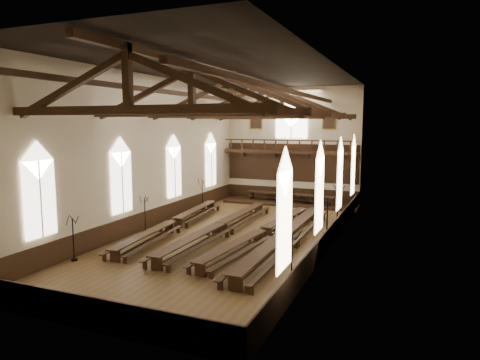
# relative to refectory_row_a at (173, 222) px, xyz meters

# --- Properties ---
(ground) EXTENTS (26.00, 26.00, 0.00)m
(ground) POSITION_rel_refectory_row_a_xyz_m (4.15, 0.15, -0.53)
(ground) COLOR brown
(ground) RESTS_ON ground
(room_walls) EXTENTS (26.00, 26.00, 26.00)m
(room_walls) POSITION_rel_refectory_row_a_xyz_m (4.15, 0.15, 5.93)
(room_walls) COLOR beige
(room_walls) RESTS_ON ground
(wainscot_band) EXTENTS (12.00, 26.00, 1.20)m
(wainscot_band) POSITION_rel_refectory_row_a_xyz_m (4.15, 0.15, 0.07)
(wainscot_band) COLOR black
(wainscot_band) RESTS_ON ground
(side_windows) EXTENTS (11.85, 19.80, 4.50)m
(side_windows) POSITION_rel_refectory_row_a_xyz_m (4.15, 0.15, 3.21)
(side_windows) COLOR silver
(side_windows) RESTS_ON room_walls
(end_window) EXTENTS (2.80, 0.12, 3.80)m
(end_window) POSITION_rel_refectory_row_a_xyz_m (4.15, 13.05, 6.70)
(end_window) COLOR white
(end_window) RESTS_ON room_walls
(minstrels_gallery) EXTENTS (11.80, 1.24, 3.70)m
(minstrels_gallery) POSITION_rel_refectory_row_a_xyz_m (4.15, 12.81, 3.38)
(minstrels_gallery) COLOR #341C10
(minstrels_gallery) RESTS_ON room_walls
(portraits) EXTENTS (7.75, 0.09, 1.45)m
(portraits) POSITION_rel_refectory_row_a_xyz_m (4.15, 13.04, 6.57)
(portraits) COLOR brown
(portraits) RESTS_ON room_walls
(roof_trusses) EXTENTS (11.70, 25.70, 2.80)m
(roof_trusses) POSITION_rel_refectory_row_a_xyz_m (4.15, 0.15, 7.69)
(roof_trusses) COLOR #341C10
(roof_trusses) RESTS_ON room_walls
(refectory_row_a) EXTENTS (2.12, 14.25, 0.72)m
(refectory_row_a) POSITION_rel_refectory_row_a_xyz_m (0.00, 0.00, 0.00)
(refectory_row_a) COLOR #341C10
(refectory_row_a) RESTS_ON ground
(refectory_row_b) EXTENTS (1.60, 14.70, 0.78)m
(refectory_row_b) POSITION_rel_refectory_row_a_xyz_m (3.32, 0.02, 0.04)
(refectory_row_b) COLOR #341C10
(refectory_row_b) RESTS_ON ground
(refectory_row_c) EXTENTS (2.11, 14.32, 0.73)m
(refectory_row_c) POSITION_rel_refectory_row_a_xyz_m (6.21, -0.12, 0.01)
(refectory_row_c) COLOR #341C10
(refectory_row_c) RESTS_ON ground
(refectory_row_d) EXTENTS (1.68, 15.09, 0.82)m
(refectory_row_d) POSITION_rel_refectory_row_a_xyz_m (7.74, -0.74, 0.07)
(refectory_row_d) COLOR #341C10
(refectory_row_d) RESTS_ON ground
(dais) EXTENTS (11.40, 2.78, 0.19)m
(dais) POSITION_rel_refectory_row_a_xyz_m (4.58, 11.55, -0.43)
(dais) COLOR black
(dais) RESTS_ON ground
(high_table) EXTENTS (8.02, 1.54, 0.75)m
(high_table) POSITION_rel_refectory_row_a_xyz_m (4.58, 11.55, 0.29)
(high_table) COLOR #341C10
(high_table) RESTS_ON dais
(high_chairs) EXTENTS (4.94, 0.44, 0.95)m
(high_chairs) POSITION_rel_refectory_row_a_xyz_m (4.58, 12.32, 0.18)
(high_chairs) COLOR #341C10
(high_chairs) RESTS_ON dais
(candelabrum_left_near) EXTENTS (0.68, 0.70, 2.33)m
(candelabrum_left_near) POSITION_rel_refectory_row_a_xyz_m (-1.40, -7.29, 0.18)
(candelabrum_left_near) COLOR black
(candelabrum_left_near) RESTS_ON ground
(candelabrum_left_mid) EXTENTS (0.71, 0.66, 2.34)m
(candelabrum_left_mid) POSITION_rel_refectory_row_a_xyz_m (-1.40, -1.11, 0.18)
(candelabrum_left_mid) COLOR black
(candelabrum_left_mid) RESTS_ON ground
(candelabrum_left_far) EXTENTS (0.73, 0.75, 2.51)m
(candelabrum_left_far) POSITION_rel_refectory_row_a_xyz_m (-1.40, 6.77, 0.24)
(candelabrum_left_far) COLOR black
(candelabrum_left_far) RESTS_ON ground
(candelabrum_right_near) EXTENTS (0.74, 0.72, 2.47)m
(candelabrum_right_near) POSITION_rel_refectory_row_a_xyz_m (9.70, -6.48, 0.22)
(candelabrum_right_near) COLOR black
(candelabrum_right_near) RESTS_ON ground
(candelabrum_right_mid) EXTENTS (0.79, 0.83, 2.73)m
(candelabrum_right_mid) POSITION_rel_refectory_row_a_xyz_m (9.70, 1.23, 0.30)
(candelabrum_right_mid) COLOR black
(candelabrum_right_mid) RESTS_ON ground
(candelabrum_right_far) EXTENTS (0.84, 0.85, 2.85)m
(candelabrum_right_far) POSITION_rel_refectory_row_a_xyz_m (9.70, 4.81, 0.34)
(candelabrum_right_far) COLOR black
(candelabrum_right_far) RESTS_ON ground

